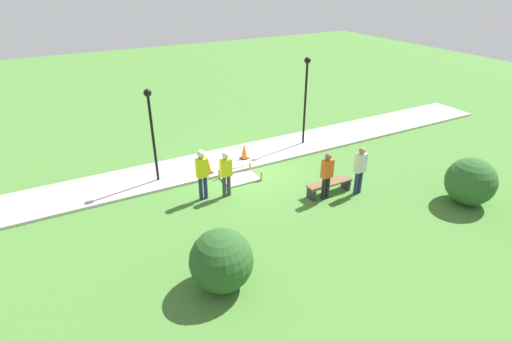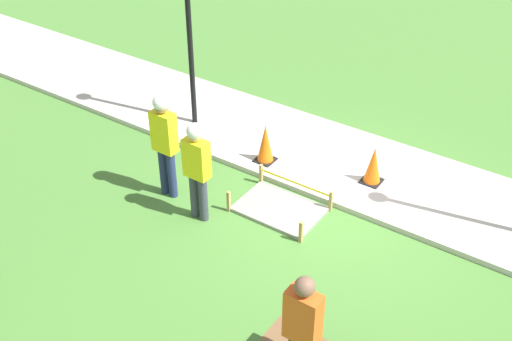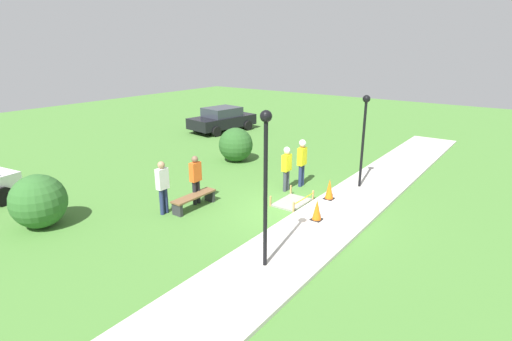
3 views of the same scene
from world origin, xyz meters
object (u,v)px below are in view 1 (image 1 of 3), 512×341
object	(u,v)px
traffic_cone_near_patch	(244,151)
park_bench	(329,185)
bystander_in_orange_shirt	(327,173)
lamppost_near	(151,122)
bystander_in_gray_shirt	(360,168)
lamppost_far	(306,89)
worker_assistant	(202,170)
traffic_cone_far_patch	(208,164)
worker_supervisor	(226,170)

from	to	relation	value
traffic_cone_near_patch	park_bench	distance (m)	4.20
bystander_in_orange_shirt	lamppost_near	bearing A→B (deg)	-39.91
bystander_in_gray_shirt	lamppost_far	xyz separation A→B (m)	(-0.82, -4.64, 1.62)
worker_assistant	park_bench	bearing A→B (deg)	155.86
worker_assistant	bystander_in_gray_shirt	size ratio (longest dim) A/B	1.04
park_bench	worker_assistant	distance (m)	4.58
bystander_in_orange_shirt	lamppost_far	world-z (taller)	lamppost_far
traffic_cone_far_patch	lamppost_far	bearing A→B (deg)	-172.08
traffic_cone_far_patch	worker_supervisor	size ratio (longest dim) A/B	0.42
traffic_cone_far_patch	worker_assistant	bearing A→B (deg)	62.46
traffic_cone_near_patch	worker_supervisor	world-z (taller)	worker_supervisor
park_bench	bystander_in_orange_shirt	world-z (taller)	bystander_in_orange_shirt
worker_supervisor	lamppost_far	distance (m)	5.88
traffic_cone_far_patch	bystander_in_gray_shirt	world-z (taller)	bystander_in_gray_shirt
bystander_in_orange_shirt	worker_assistant	bearing A→B (deg)	-28.46
traffic_cone_near_patch	worker_supervisor	xyz separation A→B (m)	(1.90, 2.31, 0.59)
traffic_cone_far_patch	park_bench	world-z (taller)	traffic_cone_far_patch
worker_supervisor	bystander_in_orange_shirt	xyz separation A→B (m)	(-2.97, 1.85, -0.03)
traffic_cone_far_patch	bystander_in_orange_shirt	size ratio (longest dim) A/B	0.42
traffic_cone_far_patch	worker_assistant	distance (m)	1.96
worker_assistant	lamppost_near	bearing A→B (deg)	-62.16
traffic_cone_near_patch	bystander_in_gray_shirt	bearing A→B (deg)	117.83
park_bench	bystander_in_gray_shirt	distance (m)	1.25
bystander_in_gray_shirt	lamppost_far	distance (m)	4.98
traffic_cone_far_patch	bystander_in_orange_shirt	bearing A→B (deg)	128.56
traffic_cone_far_patch	worker_supervisor	world-z (taller)	worker_supervisor
traffic_cone_near_patch	park_bench	xyz separation A→B (m)	(-1.41, 3.95, -0.10)
lamppost_far	traffic_cone_far_patch	bearing A→B (deg)	7.92
bystander_in_orange_shirt	lamppost_far	xyz separation A→B (m)	(-2.08, -4.38, 1.66)
worker_supervisor	worker_assistant	size ratio (longest dim) A/B	0.92
worker_supervisor	lamppost_far	size ratio (longest dim) A/B	0.45
bystander_in_orange_shirt	lamppost_far	distance (m)	5.12
worker_supervisor	lamppost_near	xyz separation A→B (m)	(1.86, -2.19, 1.41)
worker_supervisor	worker_assistant	xyz separation A→B (m)	(0.81, -0.20, 0.11)
traffic_cone_far_patch	lamppost_far	distance (m)	5.52
traffic_cone_far_patch	bystander_in_gray_shirt	xyz separation A→B (m)	(-4.19, 3.94, 0.57)
worker_assistant	bystander_in_orange_shirt	size ratio (longest dim) A/B	1.08
traffic_cone_far_patch	lamppost_near	world-z (taller)	lamppost_near
bystander_in_orange_shirt	lamppost_near	distance (m)	6.47
traffic_cone_near_patch	worker_supervisor	bearing A→B (deg)	50.61
lamppost_far	bystander_in_orange_shirt	bearing A→B (deg)	64.58
park_bench	bystander_in_gray_shirt	world-z (taller)	bystander_in_gray_shirt
worker_assistant	lamppost_near	distance (m)	2.60
traffic_cone_far_patch	lamppost_far	world-z (taller)	lamppost_far
traffic_cone_near_patch	worker_assistant	xyz separation A→B (m)	(2.70, 2.11, 0.70)
worker_supervisor	park_bench	bearing A→B (deg)	153.53
worker_supervisor	bystander_in_gray_shirt	distance (m)	4.73
traffic_cone_near_patch	worker_supervisor	distance (m)	3.04
traffic_cone_near_patch	traffic_cone_far_patch	bearing A→B (deg)	14.54
park_bench	lamppost_near	world-z (taller)	lamppost_near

